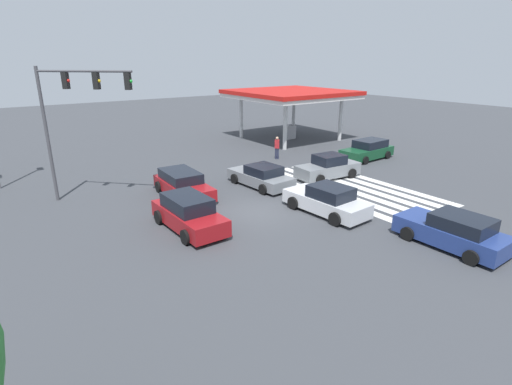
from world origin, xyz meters
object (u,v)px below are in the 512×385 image
(car_1, at_px, (261,176))
(car_3, at_px, (327,201))
(traffic_signal_mast, at_px, (71,106))
(car_0, at_px, (183,184))
(car_4, at_px, (189,213))
(car_6, at_px, (328,168))
(car_5, at_px, (368,150))
(car_2, at_px, (453,231))
(pedestrian, at_px, (277,146))

(car_1, xyz_separation_m, car_3, (-5.75, -0.03, 0.07))
(traffic_signal_mast, height_order, car_0, traffic_signal_mast)
(car_4, bearing_deg, car_6, 99.69)
(car_4, height_order, car_5, car_4)
(car_3, relative_size, car_5, 1.01)
(car_0, bearing_deg, car_1, 78.54)
(car_2, distance_m, car_4, 11.79)
(traffic_signal_mast, xyz_separation_m, car_4, (-6.81, -3.12, -4.58))
(car_0, bearing_deg, car_5, 90.95)
(car_2, relative_size, pedestrian, 2.54)
(car_3, bearing_deg, car_5, -63.09)
(traffic_signal_mast, height_order, car_3, traffic_signal_mast)
(car_1, xyz_separation_m, pedestrian, (5.03, -5.26, 0.38))
(traffic_signal_mast, bearing_deg, car_3, 1.98)
(car_3, bearing_deg, traffic_signal_mast, 43.45)
(car_3, distance_m, car_6, 6.59)
(car_6, height_order, pedestrian, pedestrian)
(car_2, bearing_deg, traffic_signal_mast, 36.01)
(car_0, bearing_deg, pedestrian, 113.19)
(car_3, bearing_deg, pedestrian, -29.42)
(car_3, bearing_deg, car_6, -49.38)
(traffic_signal_mast, height_order, car_5, traffic_signal_mast)
(car_5, bearing_deg, car_6, 13.92)
(car_0, relative_size, car_4, 1.05)
(traffic_signal_mast, relative_size, car_5, 1.55)
(car_0, distance_m, car_5, 16.01)
(car_4, bearing_deg, car_0, 156.43)
(car_3, bearing_deg, car_0, 31.55)
(traffic_signal_mast, relative_size, car_2, 1.61)
(car_0, relative_size, car_2, 1.06)
(car_0, height_order, car_6, car_6)
(car_0, relative_size, car_1, 1.04)
(car_0, distance_m, car_6, 9.88)
(traffic_signal_mast, xyz_separation_m, car_2, (-15.13, -11.48, -4.65))
(traffic_signal_mast, height_order, car_6, traffic_signal_mast)
(pedestrian, bearing_deg, car_0, -25.45)
(car_2, bearing_deg, pedestrian, -13.39)
(car_6, bearing_deg, pedestrian, -90.12)
(car_0, distance_m, pedestrian, 10.81)
(traffic_signal_mast, relative_size, car_1, 1.57)
(car_6, bearing_deg, car_0, -9.21)
(car_1, relative_size, car_3, 0.98)
(car_6, bearing_deg, car_1, -9.13)
(traffic_signal_mast, height_order, car_2, traffic_signal_mast)
(car_1, height_order, car_4, car_4)
(car_5, bearing_deg, car_4, 10.03)
(car_5, relative_size, pedestrian, 2.64)
(car_1, height_order, car_3, car_3)
(car_2, height_order, car_6, car_6)
(traffic_signal_mast, bearing_deg, car_4, -20.40)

